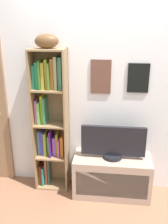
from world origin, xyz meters
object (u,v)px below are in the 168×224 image
Objects in this scene: tv_stand at (112,176)px; television at (113,143)px; football at (47,41)px; bookshelf at (49,119)px.

tv_stand is 0.45m from television.
television is at bearing 90.00° from tv_stand.
football is 0.35× the size of television.
bookshelf is 0.91m from football.
television is (0.78, -0.10, -0.22)m from bookshelf.
football reaches higher than tv_stand.
television is (0.75, -0.08, -1.13)m from football.
bookshelf is at bearing 172.35° from television.
football is 1.75m from tv_stand.
bookshelf is 0.81m from television.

